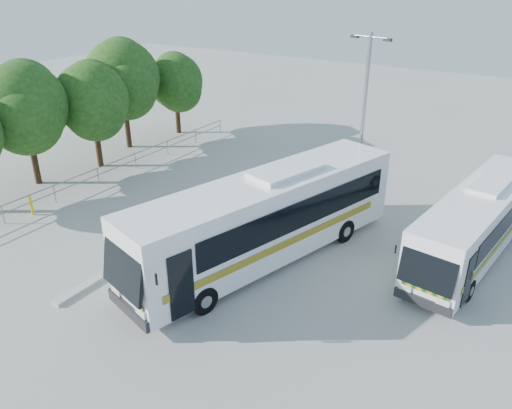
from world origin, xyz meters
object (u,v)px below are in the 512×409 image
Objects in this scene: tree_far_b at (25,106)px; coach_adjacent at (477,222)px; tree_far_d at (123,78)px; tree_far_c at (92,100)px; lamppost at (363,116)px; bollard at (31,206)px; coach_main at (266,217)px; tree_far_e at (176,82)px.

tree_far_b reaches higher than coach_adjacent.
tree_far_d is 0.67× the size of coach_adjacent.
tree_far_b reaches higher than tree_far_c.
coach_adjacent is 7.27m from lamppost.
coach_adjacent is at bearing 12.14° from tree_far_b.
tree_far_d is 11.84m from bollard.
tree_far_b is 0.63× the size of coach_adjacent.
coach_adjacent is at bearing -5.15° from lamppost.
tree_far_c is 0.48× the size of coach_main.
tree_far_e reaches higher than coach_main.
tree_far_b is 1.17× the size of tree_far_e.
bollard is at bearing -70.89° from tree_far_d.
tree_far_e is (0.68, 4.50, -0.93)m from tree_far_d.
tree_far_e is 5.80× the size of bollard.
tree_far_c is at bearing -179.36° from coach_main.
tree_far_e is 0.54× the size of coach_adjacent.
tree_far_d is 17.12m from lamppost.
tree_far_c reaches higher than bollard.
tree_far_d is at bearing 170.02° from coach_main.
tree_far_b is 7.61m from tree_far_d.
tree_far_d is 1.24× the size of tree_far_e.
tree_far_b is 4.01m from tree_far_c.
coach_adjacent is at bearing -6.48° from tree_far_d.
tree_far_d is 0.54× the size of coach_main.
tree_far_d is (-1.19, 3.70, 0.56)m from tree_far_c.
lamppost reaches higher than tree_far_e.
tree_far_c is 15.40m from coach_main.
lamppost is 17.24m from bollard.
tree_far_e is 17.23m from lamppost.
coach_adjacent is 1.25× the size of lamppost.
tree_far_d reaches higher than coach_main.
lamppost is at bearing -2.06° from tree_far_d.
tree_far_b reaches higher than bollard.
tree_far_b is 6.81× the size of bollard.
lamppost reaches higher than coach_adjacent.
coach_adjacent is at bearing 2.72° from tree_far_c.
coach_main is at bearing -25.90° from tree_far_d.
lamppost is (15.91, 3.08, 0.59)m from tree_far_c.
lamppost reaches higher than bollard.
bollard is at bearing -130.99° from lamppost.
tree_far_d is at bearing 109.11° from bollard.
bollard is (3.32, -2.83, -4.06)m from tree_far_b.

